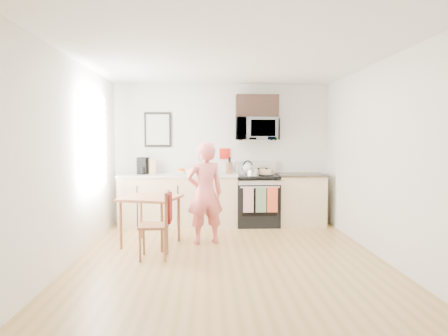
{
  "coord_description": "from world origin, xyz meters",
  "views": [
    {
      "loc": [
        -0.28,
        -5.22,
        1.55
      ],
      "look_at": [
        -0.02,
        1.0,
        1.12
      ],
      "focal_mm": 32.0,
      "sensor_mm": 36.0,
      "label": 1
    }
  ],
  "objects_px": {
    "cake": "(267,173)",
    "person": "(205,193)",
    "range": "(257,201)",
    "dining_table": "(151,202)",
    "chair": "(164,215)",
    "microwave": "(257,129)"
  },
  "relations": [
    {
      "from": "person",
      "to": "cake",
      "type": "xyz_separation_m",
      "value": [
        1.11,
        1.2,
        0.21
      ]
    },
    {
      "from": "person",
      "to": "dining_table",
      "type": "height_order",
      "value": "person"
    },
    {
      "from": "microwave",
      "to": "person",
      "type": "distance_m",
      "value": 1.94
    },
    {
      "from": "person",
      "to": "cake",
      "type": "relative_size",
      "value": 5.22
    },
    {
      "from": "cake",
      "to": "person",
      "type": "bearing_deg",
      "value": -132.59
    },
    {
      "from": "chair",
      "to": "cake",
      "type": "height_order",
      "value": "cake"
    },
    {
      "from": "microwave",
      "to": "chair",
      "type": "bearing_deg",
      "value": -125.32
    },
    {
      "from": "range",
      "to": "dining_table",
      "type": "relative_size",
      "value": 1.38
    },
    {
      "from": "range",
      "to": "person",
      "type": "distance_m",
      "value": 1.61
    },
    {
      "from": "cake",
      "to": "chair",
      "type": "bearing_deg",
      "value": -130.46
    },
    {
      "from": "person",
      "to": "chair",
      "type": "height_order",
      "value": "person"
    },
    {
      "from": "person",
      "to": "range",
      "type": "bearing_deg",
      "value": -142.37
    },
    {
      "from": "dining_table",
      "to": "cake",
      "type": "bearing_deg",
      "value": 33.33
    },
    {
      "from": "microwave",
      "to": "cake",
      "type": "xyz_separation_m",
      "value": [
        0.16,
        -0.17,
        -0.79
      ]
    },
    {
      "from": "microwave",
      "to": "cake",
      "type": "bearing_deg",
      "value": -46.04
    },
    {
      "from": "dining_table",
      "to": "chair",
      "type": "relative_size",
      "value": 0.94
    },
    {
      "from": "microwave",
      "to": "dining_table",
      "type": "relative_size",
      "value": 0.91
    },
    {
      "from": "chair",
      "to": "microwave",
      "type": "bearing_deg",
      "value": 54.14
    },
    {
      "from": "person",
      "to": "cake",
      "type": "height_order",
      "value": "person"
    },
    {
      "from": "range",
      "to": "dining_table",
      "type": "distance_m",
      "value": 2.2
    },
    {
      "from": "microwave",
      "to": "chair",
      "type": "relative_size",
      "value": 0.86
    },
    {
      "from": "range",
      "to": "microwave",
      "type": "bearing_deg",
      "value": 90.06
    }
  ]
}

